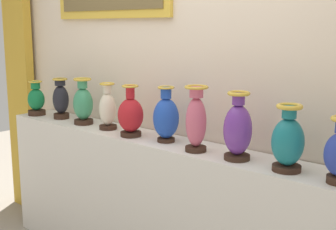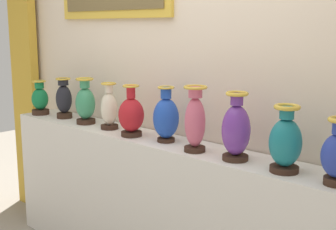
# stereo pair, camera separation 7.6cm
# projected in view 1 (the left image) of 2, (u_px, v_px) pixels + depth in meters

# --- Properties ---
(display_shelf) EXTENTS (3.16, 0.36, 1.02)m
(display_shelf) POSITION_uv_depth(u_px,v_px,m) (168.00, 214.00, 3.12)
(display_shelf) COLOR silver
(display_shelf) RESTS_ON ground_plane
(back_wall) EXTENTS (4.49, 0.14, 2.62)m
(back_wall) POSITION_uv_depth(u_px,v_px,m) (189.00, 90.00, 3.15)
(back_wall) COLOR beige
(back_wall) RESTS_ON ground_plane
(curtain_gold) EXTENTS (0.36, 0.08, 2.22)m
(curtain_gold) POSITION_uv_depth(u_px,v_px,m) (21.00, 96.00, 4.40)
(curtain_gold) COLOR gold
(curtain_gold) RESTS_ON ground_plane
(vase_emerald) EXTENTS (0.15, 0.15, 0.29)m
(vase_emerald) POSITION_uv_depth(u_px,v_px,m) (36.00, 100.00, 3.90)
(vase_emerald) COLOR #382319
(vase_emerald) RESTS_ON display_shelf
(vase_onyx) EXTENTS (0.13, 0.13, 0.33)m
(vase_onyx) POSITION_uv_depth(u_px,v_px,m) (61.00, 100.00, 3.75)
(vase_onyx) COLOR #382319
(vase_onyx) RESTS_ON display_shelf
(vase_jade) EXTENTS (0.15, 0.15, 0.36)m
(vase_jade) POSITION_uv_depth(u_px,v_px,m) (83.00, 104.00, 3.54)
(vase_jade) COLOR #382319
(vase_jade) RESTS_ON display_shelf
(vase_ivory) EXTENTS (0.13, 0.13, 0.34)m
(vase_ivory) POSITION_uv_depth(u_px,v_px,m) (108.00, 109.00, 3.36)
(vase_ivory) COLOR #382319
(vase_ivory) RESTS_ON display_shelf
(vase_crimson) EXTENTS (0.18, 0.18, 0.35)m
(vase_crimson) POSITION_uv_depth(u_px,v_px,m) (131.00, 115.00, 3.14)
(vase_crimson) COLOR #382319
(vase_crimson) RESTS_ON display_shelf
(vase_sapphire) EXTENTS (0.17, 0.17, 0.36)m
(vase_sapphire) POSITION_uv_depth(u_px,v_px,m) (166.00, 118.00, 2.99)
(vase_sapphire) COLOR #382319
(vase_sapphire) RESTS_ON display_shelf
(vase_rose) EXTENTS (0.14, 0.14, 0.40)m
(vase_rose) POSITION_uv_depth(u_px,v_px,m) (196.00, 120.00, 2.75)
(vase_rose) COLOR #382319
(vase_rose) RESTS_ON display_shelf
(vase_violet) EXTENTS (0.16, 0.16, 0.39)m
(vase_violet) POSITION_uv_depth(u_px,v_px,m) (238.00, 129.00, 2.58)
(vase_violet) COLOR #382319
(vase_violet) RESTS_ON display_shelf
(vase_teal) EXTENTS (0.17, 0.17, 0.35)m
(vase_teal) POSITION_uv_depth(u_px,v_px,m) (288.00, 141.00, 2.38)
(vase_teal) COLOR #382319
(vase_teal) RESTS_ON display_shelf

